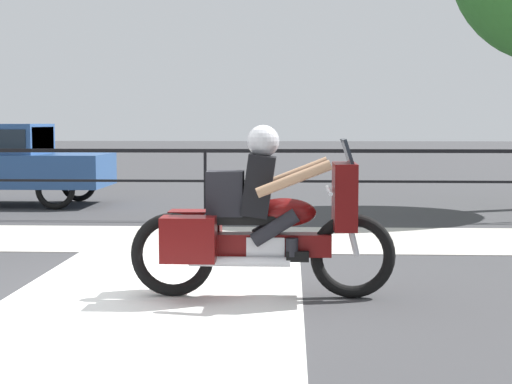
% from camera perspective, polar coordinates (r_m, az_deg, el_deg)
% --- Properties ---
extents(ground_plane, '(120.00, 120.00, 0.00)m').
position_cam_1_polar(ground_plane, '(7.42, -8.36, -7.27)').
color(ground_plane, '#38383A').
extents(sidewalk_band, '(44.00, 2.40, 0.01)m').
position_cam_1_polar(sidewalk_band, '(10.72, -4.92, -3.39)').
color(sidewalk_band, '#B7B2A8').
rests_on(sidewalk_band, ground).
extents(crosswalk_band, '(2.68, 6.00, 0.01)m').
position_cam_1_polar(crosswalk_band, '(7.20, -7.42, -7.61)').
color(crosswalk_band, silver).
rests_on(crosswalk_band, ground).
extents(fence_railing, '(36.00, 0.05, 1.16)m').
position_cam_1_polar(fence_railing, '(12.70, -3.72, 2.04)').
color(fence_railing, black).
rests_on(fence_railing, ground).
extents(motorcycle, '(2.40, 0.76, 1.56)m').
position_cam_1_polar(motorcycle, '(7.05, 0.24, -2.14)').
color(motorcycle, black).
rests_on(motorcycle, ground).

